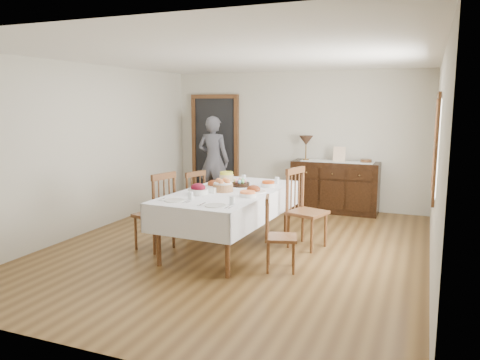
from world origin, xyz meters
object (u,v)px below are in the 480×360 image
at_px(chair_right_near, 277,233).
at_px(table_lamp, 306,141).
at_px(chair_left_near, 157,211).
at_px(sideboard, 335,187).
at_px(dining_table, 229,198).
at_px(chair_left_far, 190,202).
at_px(chair_right_far, 304,207).
at_px(person, 213,158).

relative_size(chair_right_near, table_lamp, 1.97).
bearing_deg(chair_left_near, sideboard, 164.42).
bearing_deg(dining_table, chair_left_near, -151.67).
xyz_separation_m(chair_left_far, chair_right_far, (1.81, -0.04, 0.07)).
height_order(chair_left_far, chair_right_near, chair_left_far).
xyz_separation_m(dining_table, person, (-1.42, 2.54, 0.22)).
height_order(dining_table, chair_left_far, chair_left_far).
height_order(chair_left_far, chair_right_far, chair_right_far).
bearing_deg(chair_left_far, table_lamp, 171.85).
relative_size(dining_table, table_lamp, 5.29).
xyz_separation_m(chair_right_near, chair_right_far, (0.07, 1.03, 0.11)).
distance_m(chair_right_near, table_lamp, 3.45).
bearing_deg(person, sideboard, -175.31).
xyz_separation_m(dining_table, chair_left_near, (-0.89, -0.42, -0.17)).
distance_m(sideboard, person, 2.42).
bearing_deg(sideboard, chair_right_near, -91.22).
bearing_deg(dining_table, person, 122.40).
relative_size(chair_left_near, table_lamp, 2.36).
height_order(dining_table, chair_right_far, chair_right_far).
bearing_deg(sideboard, table_lamp, -177.95).
xyz_separation_m(chair_left_near, chair_right_far, (1.83, 0.89, 0.01)).
height_order(chair_left_near, table_lamp, table_lamp).
height_order(chair_left_near, sideboard, chair_left_near).
distance_m(chair_right_far, sideboard, 2.30).
distance_m(chair_right_far, person, 3.16).
distance_m(chair_left_near, sideboard, 3.68).
height_order(chair_left_near, person, person).
bearing_deg(table_lamp, chair_left_near, -112.00).
xyz_separation_m(chair_right_far, table_lamp, (-0.55, 2.28, 0.74)).
relative_size(chair_right_near, sideboard, 0.57).
distance_m(chair_left_far, chair_right_near, 2.04).
bearing_deg(chair_left_far, chair_right_near, 79.61).
bearing_deg(chair_right_near, dining_table, 40.69).
height_order(chair_left_near, chair_right_far, chair_right_far).
relative_size(chair_left_far, chair_right_far, 0.88).
distance_m(person, table_lamp, 1.86).
bearing_deg(dining_table, table_lamp, 85.10).
height_order(dining_table, person, person).
bearing_deg(chair_left_near, dining_table, 129.63).
bearing_deg(chair_right_far, chair_left_near, 133.40).
bearing_deg(person, chair_left_far, 104.52).
xyz_separation_m(chair_left_far, chair_right_near, (1.74, -1.07, -0.04)).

